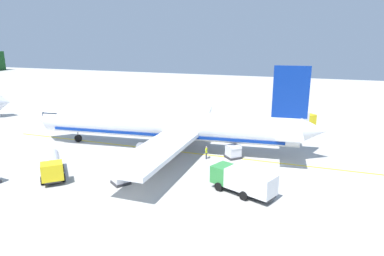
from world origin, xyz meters
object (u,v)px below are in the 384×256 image
Objects in this scene: service_truck_fuel at (52,165)px; crew_marshaller at (156,156)px; crew_loader_left at (206,152)px; airliner_foreground at (169,126)px; cargo_container_near at (120,176)px; cargo_container_far at (233,152)px; service_truck_catering at (299,120)px; service_truck_baggage at (243,180)px.

crew_marshaller is at bearing -51.00° from service_truck_fuel.
service_truck_fuel is 18.52m from crew_loader_left.
airliner_foreground is 6.91m from crew_loader_left.
cargo_container_near is 1.35× the size of crew_marshaller.
airliner_foreground is at bearing 85.79° from cargo_container_far.
airliner_foreground is 24.20m from service_truck_catering.
airliner_foreground reaches higher than cargo_container_far.
crew_loader_left is at bearing 36.82° from service_truck_baggage.
crew_marshaller is at bearing 145.48° from service_truck_catering.
crew_loader_left is (3.77, -5.31, -0.04)m from crew_marshaller.
cargo_container_far is at bearing 17.62° from service_truck_baggage.
service_truck_catering is at bearing -29.75° from cargo_container_near.
service_truck_fuel is 2.58× the size of cargo_container_near.
airliner_foreground is 16.58m from service_truck_baggage.
airliner_foreground is 16.07m from service_truck_fuel.
airliner_foreground reaches higher than crew_marshaller.
service_truck_fuel is at bearing 97.49° from service_truck_baggage.
service_truck_baggage is (-10.70, -12.52, -1.91)m from airliner_foreground.
service_truck_baggage is at bearing -81.56° from cargo_container_near.
service_truck_baggage is 10.71m from crew_loader_left.
cargo_container_near is at bearing 98.44° from service_truck_baggage.
cargo_container_far is at bearing -65.76° from crew_loader_left.
crew_marshaller is at bearing -9.54° from cargo_container_near.
service_truck_fuel is 3.49× the size of crew_marshaller.
crew_marshaller is at bearing -172.24° from airliner_foreground.
airliner_foreground is 6.85× the size of service_truck_fuel.
service_truck_catering is at bearing -44.10° from airliner_foreground.
airliner_foreground is 9.70m from cargo_container_far.
service_truck_baggage is 10.53m from cargo_container_far.
airliner_foreground reaches higher than service_truck_catering.
cargo_container_far is (12.78, -17.87, -0.53)m from service_truck_fuel.
cargo_container_near is at bearing -84.01° from service_truck_fuel.
service_truck_fuel is at bearing 129.00° from crew_marshaller.
service_truck_baggage is 1.26× the size of service_truck_catering.
airliner_foreground is 7.44× the size of service_truck_catering.
cargo_container_far reaches higher than crew_loader_left.
service_truck_fuel is 39.88m from service_truck_catering.
service_truck_fuel reaches higher than cargo_container_far.
crew_marshaller is (6.70, -1.13, 0.16)m from cargo_container_near.
service_truck_fuel is 3.63× the size of crew_loader_left.
cargo_container_near is at bearing 148.44° from crew_loader_left.
airliner_foreground reaches higher than crew_loader_left.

